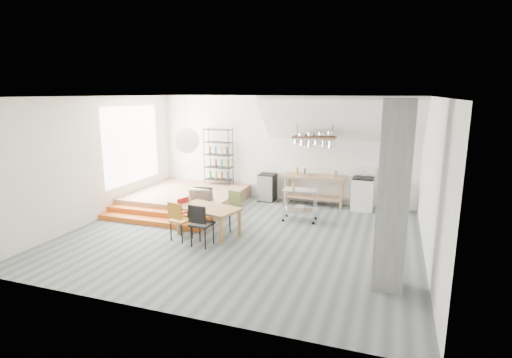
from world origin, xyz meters
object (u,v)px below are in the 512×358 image
at_px(stove, 363,193).
at_px(dining_table, 208,210).
at_px(rolling_cart, 300,200).
at_px(mini_fridge, 267,187).

height_order(stove, dining_table, stove).
distance_m(stove, rolling_cart, 2.16).
distance_m(dining_table, rolling_cart, 2.50).
xyz_separation_m(stove, rolling_cart, (-1.45, -1.60, 0.07)).
height_order(stove, rolling_cart, stove).
bearing_deg(rolling_cart, dining_table, -137.79).
bearing_deg(rolling_cart, stove, 45.31).
height_order(dining_table, rolling_cart, rolling_cart).
bearing_deg(stove, rolling_cart, -132.22).
bearing_deg(mini_fridge, stove, -0.88).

